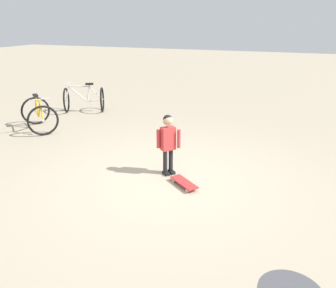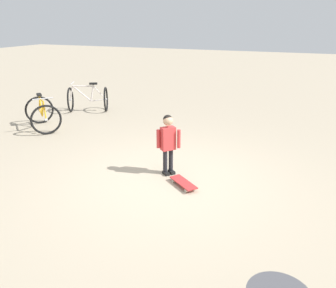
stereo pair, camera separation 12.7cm
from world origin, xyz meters
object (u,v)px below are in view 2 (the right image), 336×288
(bicycle_near, at_px, (43,114))
(bicycle_mid, at_px, (88,99))
(child_person, at_px, (168,138))
(skateboard, at_px, (183,183))

(bicycle_near, bearing_deg, bicycle_mid, -1.90)
(child_person, distance_m, bicycle_mid, 4.86)
(bicycle_near, distance_m, bicycle_mid, 1.82)
(skateboard, height_order, bicycle_mid, bicycle_mid)
(bicycle_near, xyz_separation_m, bicycle_mid, (1.82, -0.06, -0.00))
(child_person, xyz_separation_m, bicycle_near, (1.24, 3.83, -0.28))
(bicycle_mid, bearing_deg, skateboard, -129.28)
(skateboard, bearing_deg, child_person, 49.39)
(skateboard, bearing_deg, bicycle_near, 69.37)
(child_person, height_order, bicycle_mid, child_person)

